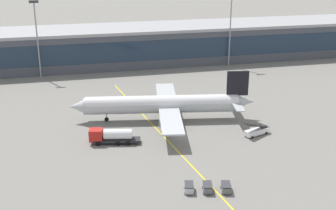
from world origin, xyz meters
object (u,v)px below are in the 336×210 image
(main_airliner, at_px, (163,104))
(baggage_cart_2, at_px, (226,187))
(baggage_cart_1, at_px, (208,187))
(baggage_cart_0, at_px, (189,188))
(belt_loader, at_px, (257,131))
(fuel_tanker, at_px, (111,136))

(main_airliner, relative_size, baggage_cart_2, 15.26)
(baggage_cart_1, bearing_deg, main_airliner, 90.23)
(main_airliner, distance_m, baggage_cart_0, 33.89)
(main_airliner, distance_m, belt_loader, 23.07)
(fuel_tanker, relative_size, baggage_cart_0, 3.78)
(main_airliner, height_order, baggage_cart_1, main_airliner)
(baggage_cart_0, bearing_deg, fuel_tanker, 115.18)
(baggage_cart_0, distance_m, baggage_cart_2, 6.40)
(main_airliner, xyz_separation_m, baggage_cart_2, (3.25, -35.06, -3.30))
(main_airliner, bearing_deg, baggage_cart_2, -84.70)
(belt_loader, bearing_deg, fuel_tanker, 174.57)
(baggage_cart_1, height_order, baggage_cart_2, same)
(belt_loader, bearing_deg, main_airliner, 143.29)
(fuel_tanker, height_order, belt_loader, belt_loader)
(belt_loader, height_order, baggage_cart_1, belt_loader)
(fuel_tanker, height_order, baggage_cart_0, fuel_tanker)
(belt_loader, xyz_separation_m, baggage_cart_1, (-18.19, -20.66, -0.21))
(main_airliner, height_order, belt_loader, main_airliner)
(fuel_tanker, bearing_deg, main_airliner, 37.59)
(fuel_tanker, bearing_deg, baggage_cart_1, -59.58)
(main_airliner, xyz_separation_m, baggage_cart_1, (0.14, -34.33, -3.30))
(fuel_tanker, bearing_deg, belt_loader, -5.43)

